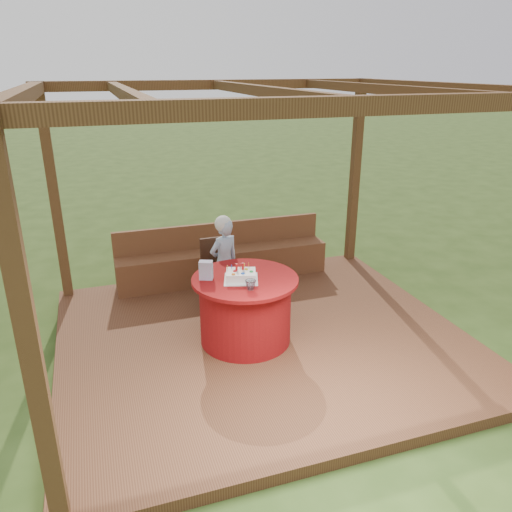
% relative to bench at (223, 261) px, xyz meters
% --- Properties ---
extents(ground, '(60.00, 60.00, 0.00)m').
position_rel_bench_xyz_m(ground, '(0.00, -1.72, -0.38)').
color(ground, '#2C4416').
rests_on(ground, ground).
extents(deck, '(4.50, 4.00, 0.12)m').
position_rel_bench_xyz_m(deck, '(0.00, -1.72, -0.32)').
color(deck, brown).
rests_on(deck, ground).
extents(pergola, '(4.50, 4.00, 2.72)m').
position_rel_bench_xyz_m(pergola, '(0.00, -1.72, 2.02)').
color(pergola, brown).
rests_on(pergola, deck).
extents(bench, '(3.00, 0.42, 0.80)m').
position_rel_bench_xyz_m(bench, '(0.00, 0.00, 0.00)').
color(bench, brown).
rests_on(bench, deck).
extents(table, '(1.15, 1.15, 0.76)m').
position_rel_bench_xyz_m(table, '(-0.22, -1.75, 0.12)').
color(table, maroon).
rests_on(table, deck).
extents(chair, '(0.40, 0.40, 0.84)m').
position_rel_bench_xyz_m(chair, '(-0.25, -0.67, 0.19)').
color(chair, '#3A1F12').
rests_on(chair, deck).
extents(elderly_woman, '(0.48, 0.40, 1.18)m').
position_rel_bench_xyz_m(elderly_woman, '(-0.19, -0.77, 0.34)').
color(elderly_woman, '#8BABCE').
rests_on(elderly_woman, deck).
extents(birthday_cake, '(0.44, 0.44, 0.17)m').
position_rel_bench_xyz_m(birthday_cake, '(-0.27, -1.78, 0.54)').
color(birthday_cake, white).
rests_on(birthday_cake, table).
extents(gift_bag, '(0.16, 0.14, 0.20)m').
position_rel_bench_xyz_m(gift_bag, '(-0.62, -1.65, 0.59)').
color(gift_bag, '#D98CC5').
rests_on(gift_bag, table).
extents(drinking_glass, '(0.14, 0.14, 0.10)m').
position_rel_bench_xyz_m(drinking_glass, '(-0.26, -2.05, 0.54)').
color(drinking_glass, white).
rests_on(drinking_glass, table).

